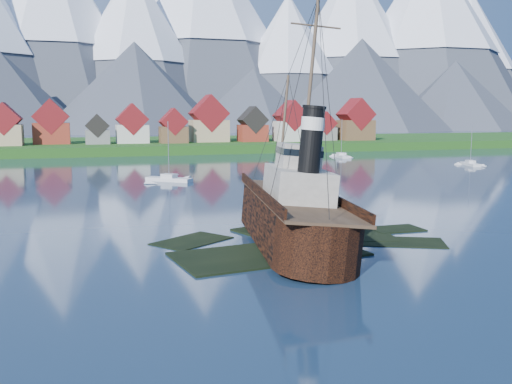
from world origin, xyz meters
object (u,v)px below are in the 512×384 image
object	(u,v)px
tugboat_wreck	(284,211)
sailboat_c	(169,180)
sailboat_e	(341,156)
sailboat_d	(470,165)

from	to	relation	value
tugboat_wreck	sailboat_c	distance (m)	57.21
tugboat_wreck	sailboat_e	world-z (taller)	tugboat_wreck
tugboat_wreck	sailboat_c	size ratio (longest dim) A/B	2.62
sailboat_d	sailboat_e	world-z (taller)	sailboat_e
tugboat_wreck	sailboat_c	bearing A→B (deg)	102.70
sailboat_e	sailboat_c	bearing A→B (deg)	-134.45
sailboat_e	sailboat_d	bearing A→B (deg)	-52.91
tugboat_wreck	sailboat_d	distance (m)	102.52
tugboat_wreck	sailboat_d	bearing A→B (deg)	50.85
tugboat_wreck	sailboat_c	xyz separation A→B (m)	(-3.68, 57.02, -2.96)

